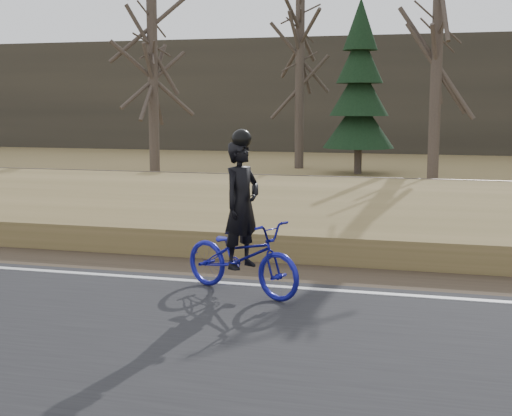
# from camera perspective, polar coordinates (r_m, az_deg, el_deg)

# --- Properties ---
(treeline_backdrop) EXTENTS (120.00, 4.00, 6.00)m
(treeline_backdrop) POSITION_cam_1_polar(r_m,az_deg,el_deg) (39.15, 18.65, 8.57)
(treeline_backdrop) COLOR #383328
(treeline_backdrop) RESTS_ON ground
(cyclist) EXTENTS (1.99, 1.37, 2.17)m
(cyclist) POSITION_cam_1_polar(r_m,az_deg,el_deg) (9.39, -1.14, -2.78)
(cyclist) COLOR navy
(cyclist) RESTS_ON road
(bare_tree_far_left) EXTENTS (0.36, 0.36, 6.61)m
(bare_tree_far_left) POSITION_cam_1_polar(r_m,az_deg,el_deg) (25.22, -8.24, 9.97)
(bare_tree_far_left) COLOR #4E4239
(bare_tree_far_left) RESTS_ON ground
(bare_tree_left) EXTENTS (0.36, 0.36, 6.97)m
(bare_tree_left) POSITION_cam_1_polar(r_m,az_deg,el_deg) (28.42, 3.51, 10.21)
(bare_tree_left) COLOR #4E4239
(bare_tree_left) RESTS_ON ground
(bare_tree_near_left) EXTENTS (0.36, 0.36, 7.45)m
(bare_tree_near_left) POSITION_cam_1_polar(r_m,az_deg,el_deg) (22.70, 14.24, 11.05)
(bare_tree_near_left) COLOR #4E4239
(bare_tree_near_left) RESTS_ON ground
(conifer) EXTENTS (2.60, 2.60, 6.31)m
(conifer) POSITION_cam_1_polar(r_m,az_deg,el_deg) (26.37, 8.27, 9.20)
(conifer) COLOR #4E4239
(conifer) RESTS_ON ground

